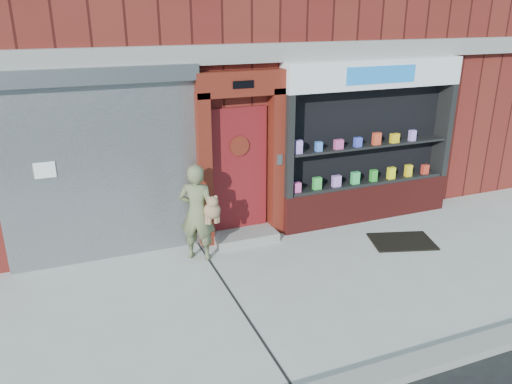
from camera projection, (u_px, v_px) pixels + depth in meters
ground at (331, 278)px, 7.53m from camera, size 80.00×80.00×0.00m
curb at (427, 362)px, 5.63m from camera, size 60.00×0.30×0.12m
building at (208, 0)px, 11.37m from camera, size 12.00×8.16×8.00m
shutter_bay at (100, 156)px, 7.57m from camera, size 3.10×0.30×3.04m
red_door_bay at (241, 158)px, 8.38m from camera, size 1.52×0.58×2.90m
pharmacy_bay at (368, 149)px, 9.24m from camera, size 3.50×0.41×3.00m
woman at (198, 212)px, 7.86m from camera, size 0.69×0.63×1.59m
doormat at (402, 241)px, 8.67m from camera, size 1.22×1.01×0.03m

